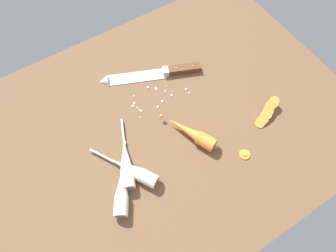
# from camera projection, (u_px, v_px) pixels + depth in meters

# --- Properties ---
(ground_plane) EXTENTS (1.20, 0.90, 0.04)m
(ground_plane) POSITION_uv_depth(u_px,v_px,m) (165.00, 127.00, 1.02)
(ground_plane) COLOR brown
(chefs_knife) EXTENTS (0.33, 0.17, 0.04)m
(chefs_knife) POSITION_uv_depth(u_px,v_px,m) (149.00, 75.00, 1.08)
(chefs_knife) COLOR silver
(chefs_knife) RESTS_ON ground_plane
(whole_carrot) EXTENTS (0.10, 0.19, 0.04)m
(whole_carrot) POSITION_uv_depth(u_px,v_px,m) (193.00, 134.00, 0.96)
(whole_carrot) COLOR orange
(whole_carrot) RESTS_ON ground_plane
(parsnip_front) EXTENTS (0.13, 0.21, 0.04)m
(parsnip_front) POSITION_uv_depth(u_px,v_px,m) (134.00, 171.00, 0.91)
(parsnip_front) COLOR silver
(parsnip_front) RESTS_ON ground_plane
(parsnip_mid_left) EXTENTS (0.11, 0.22, 0.04)m
(parsnip_mid_left) POSITION_uv_depth(u_px,v_px,m) (126.00, 164.00, 0.92)
(parsnip_mid_left) COLOR silver
(parsnip_mid_left) RESTS_ON ground_plane
(parsnip_mid_right) EXTENTS (0.14, 0.21, 0.04)m
(parsnip_mid_right) POSITION_uv_depth(u_px,v_px,m) (122.00, 190.00, 0.88)
(parsnip_mid_right) COLOR silver
(parsnip_mid_right) RESTS_ON ground_plane
(carrot_slice_stack) EXTENTS (0.11, 0.06, 0.04)m
(carrot_slice_stack) POSITION_uv_depth(u_px,v_px,m) (267.00, 112.00, 1.00)
(carrot_slice_stack) COLOR orange
(carrot_slice_stack) RESTS_ON ground_plane
(carrot_slice_stray_near) EXTENTS (0.03, 0.03, 0.01)m
(carrot_slice_stray_near) POSITION_uv_depth(u_px,v_px,m) (245.00, 154.00, 0.95)
(carrot_slice_stray_near) COLOR orange
(carrot_slice_stray_near) RESTS_ON ground_plane
(mince_crumbs) EXTENTS (0.19, 0.10, 0.01)m
(mince_crumbs) POSITION_uv_depth(u_px,v_px,m) (156.00, 97.00, 1.04)
(mince_crumbs) COLOR silver
(mince_crumbs) RESTS_ON ground_plane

